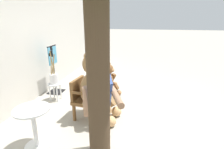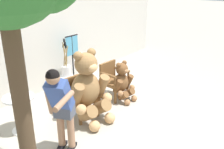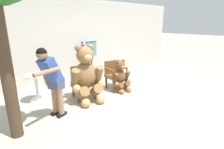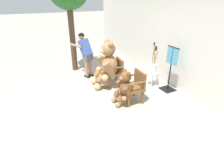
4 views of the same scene
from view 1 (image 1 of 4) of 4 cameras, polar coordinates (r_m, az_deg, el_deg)
name	(u,v)px [view 1 (image 1 of 4)]	position (r m, az deg, el deg)	size (l,w,h in m)	color
ground_plane	(120,107)	(4.36, 2.79, -10.50)	(60.00, 60.00, 0.00)	#A8A091
back_wall	(25,47)	(4.84, -26.61, 8.06)	(10.00, 0.16, 2.80)	beige
wooden_chair_left	(85,97)	(3.82, -8.82, -7.30)	(0.62, 0.59, 0.86)	brown
wooden_chair_right	(99,80)	(4.82, -4.34, -1.67)	(0.59, 0.56, 0.86)	brown
teddy_bear_large	(96,87)	(3.62, -5.23, -4.06)	(0.90, 0.89, 1.48)	olive
teddy_bear_small	(109,80)	(4.74, -0.94, -1.86)	(0.57, 0.56, 0.96)	brown
person_visitor	(99,102)	(2.57, -4.18, -9.07)	(0.70, 0.67, 1.54)	black
white_stool	(55,87)	(4.80, -18.16, -4.00)	(0.34, 0.34, 0.46)	silver
brush_bucket	(54,77)	(4.70, -18.51, -0.66)	(0.22, 0.22, 0.95)	white
round_side_table	(34,124)	(3.20, -24.15, -14.43)	(0.56, 0.56, 0.72)	white
clothing_display_stand	(54,68)	(5.19, -18.45, 1.88)	(0.44, 0.40, 1.36)	black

